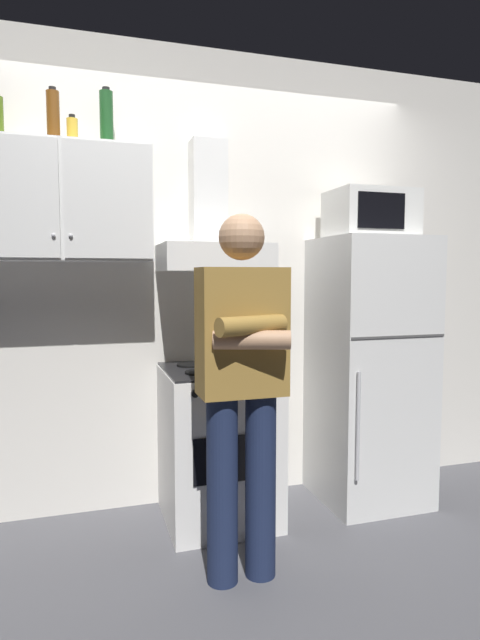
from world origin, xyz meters
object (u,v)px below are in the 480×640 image
(refrigerator, at_px, (369,370))
(bottle_wine_green, at_px, (107,120))
(bottle_spice_jar, at_px, (72,130))
(stove_oven, at_px, (219,444))
(cooking_pot, at_px, (247,357))
(person_standing, at_px, (242,383))
(range_hood, at_px, (212,236))
(bottle_beer_brown, at_px, (53,116))
(microwave, at_px, (371,214))
(upper_cabinet, at_px, (62,203))

(refrigerator, xyz_separation_m, bottle_wine_green, (-1.52, 0.17, 1.40))
(bottle_spice_jar, bearing_deg, stove_oven, -7.44)
(stove_oven, xyz_separation_m, bottle_spice_jar, (-0.74, 0.10, 1.68))
(cooking_pot, bearing_deg, person_standing, -110.30)
(bottle_wine_green, bearing_deg, person_standing, -56.35)
(range_hood, bearing_deg, refrigerator, -7.55)
(stove_oven, xyz_separation_m, range_hood, (0.00, 0.13, 1.16))
(refrigerator, height_order, bottle_wine_green, bottle_wine_green)
(range_hood, xyz_separation_m, bottle_spice_jar, (-0.74, -0.03, 0.52))
(refrigerator, bearing_deg, cooking_pot, -171.68)
(bottle_beer_brown, bearing_deg, microwave, -2.32)
(upper_cabinet, xyz_separation_m, bottle_spice_jar, (0.06, -0.03, 0.36))
(stove_oven, relative_size, range_hood, 1.17)
(person_standing, distance_m, bottle_beer_brown, 1.65)
(upper_cabinet, distance_m, bottle_spice_jar, 0.37)
(microwave, distance_m, person_standing, 1.45)
(upper_cabinet, relative_size, microwave, 1.88)
(refrigerator, distance_m, person_standing, 1.17)
(upper_cabinet, distance_m, microwave, 1.75)
(upper_cabinet, distance_m, cooking_pot, 1.26)
(refrigerator, relative_size, cooking_pot, 5.81)
(bottle_beer_brown, height_order, bottle_wine_green, bottle_wine_green)
(cooking_pot, xyz_separation_m, bottle_spice_jar, (-0.87, 0.22, 1.18))
(upper_cabinet, relative_size, bottle_wine_green, 2.83)
(upper_cabinet, height_order, stove_oven, upper_cabinet)
(stove_oven, bearing_deg, cooking_pot, -42.49)
(bottle_spice_jar, bearing_deg, refrigerator, -3.25)
(range_hood, relative_size, bottle_wine_green, 2.35)
(bottle_beer_brown, bearing_deg, upper_cabinet, 47.89)
(stove_oven, bearing_deg, refrigerator, 0.04)
(person_standing, xyz_separation_m, cooking_pot, (0.18, 0.49, 0.04))
(bottle_spice_jar, xyz_separation_m, bottle_wine_green, (0.17, 0.07, 0.09))
(stove_oven, height_order, bottle_beer_brown, bottle_beer_brown)
(range_hood, distance_m, person_standing, 1.01)
(refrigerator, relative_size, microwave, 3.33)
(refrigerator, relative_size, bottle_wine_green, 5.02)
(bottle_beer_brown, bearing_deg, stove_oven, -6.26)
(bottle_beer_brown, bearing_deg, bottle_wine_green, 16.37)
(upper_cabinet, bearing_deg, bottle_beer_brown, -132.11)
(stove_oven, height_order, refrigerator, refrigerator)
(range_hood, xyz_separation_m, bottle_wine_green, (-0.57, 0.04, 0.61))
(stove_oven, bearing_deg, person_standing, -94.72)
(upper_cabinet, bearing_deg, range_hood, 0.09)
(microwave, relative_size, person_standing, 0.29)
(refrigerator, distance_m, bottle_beer_brown, 2.25)
(microwave, bearing_deg, person_standing, -148.00)
(range_hood, distance_m, bottle_beer_brown, 1.01)
(range_hood, height_order, cooking_pot, range_hood)
(range_hood, bearing_deg, bottle_spice_jar, -177.69)
(bottle_spice_jar, bearing_deg, person_standing, -45.48)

